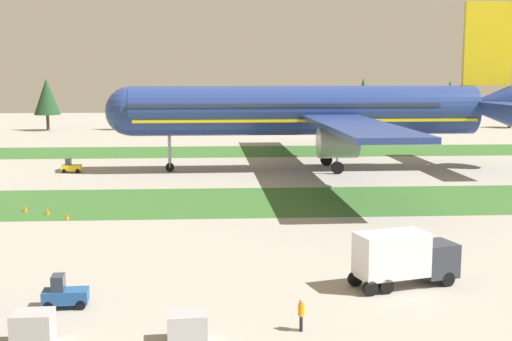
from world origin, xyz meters
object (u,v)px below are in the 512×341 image
baggage_tug (64,294)px  uld_container_2 (187,328)px  pushback_tractor (71,167)px  catering_truck (404,257)px  uld_container_0 (33,329)px  taxiway_marker_0 (25,209)px  taxiway_marker_1 (67,217)px  airliner (315,110)px  ground_crew_marshaller (301,313)px  taxiway_marker_2 (47,211)px

baggage_tug → uld_container_2: bearing=49.1°
uld_container_2 → baggage_tug: bearing=142.9°
pushback_tractor → catering_truck: bearing=30.7°
uld_container_0 → uld_container_2: (7.74, -0.12, -0.09)m
taxiway_marker_0 → taxiway_marker_1: taxiway_marker_0 is taller
airliner → ground_crew_marshaller: airliner is taller
baggage_tug → taxiway_marker_2: 27.39m
baggage_tug → taxiway_marker_0: 29.60m
pushback_tractor → taxiway_marker_0: size_ratio=4.23×
taxiway_marker_0 → taxiway_marker_2: bearing=-31.2°
taxiway_marker_1 → taxiway_marker_2: bearing=136.5°
pushback_tractor → uld_container_2: bearing=15.9°
taxiway_marker_0 → taxiway_marker_1: 6.14m
catering_truck → ground_crew_marshaller: catering_truck is taller
uld_container_2 → pushback_tractor: bearing=107.0°
airliner → taxiway_marker_0: airliner is taller
airliner → baggage_tug: 59.59m
taxiway_marker_2 → uld_container_0: bearing=-77.6°
pushback_tractor → taxiway_marker_0: 26.07m
airliner → taxiway_marker_1: bearing=136.6°
taxiway_marker_1 → baggage_tug: bearing=-78.3°
uld_container_0 → taxiway_marker_1: (-4.64, 29.62, -0.64)m
uld_container_2 → catering_truck: bearing=31.5°
baggage_tug → uld_container_0: baggage_tug is taller
uld_container_2 → taxiway_marker_2: size_ratio=3.08×
airliner → taxiway_marker_1: 41.97m
ground_crew_marshaller → uld_container_2: 6.13m
baggage_tug → taxiway_marker_0: (-9.86, 27.90, -0.50)m
pushback_tractor → taxiway_marker_1: size_ratio=5.64×
catering_truck → taxiway_marker_1: size_ratio=15.75×
catering_truck → uld_container_0: bearing=-84.9°
taxiway_marker_0 → pushback_tractor: bearing=92.0°
taxiway_marker_2 → uld_container_2: bearing=-65.3°
baggage_tug → taxiway_marker_2: size_ratio=4.12×
catering_truck → airliner: bearing=162.0°
ground_crew_marshaller → uld_container_0: bearing=101.7°
uld_container_0 → ground_crew_marshaller: bearing=4.5°
uld_container_0 → taxiway_marker_0: size_ratio=3.22×
pushback_tractor → ground_crew_marshaller: 63.14m
pushback_tractor → ground_crew_marshaller: bearing=21.5°
uld_container_2 → taxiway_marker_1: (-12.37, 29.73, -0.55)m
uld_container_2 → taxiway_marker_0: 37.66m
taxiway_marker_2 → taxiway_marker_0: bearing=148.8°
pushback_tractor → taxiway_marker_1: (5.78, -29.80, -0.58)m
baggage_tug → uld_container_2: baggage_tug is taller
taxiway_marker_0 → catering_truck: bearing=-39.3°
ground_crew_marshaller → uld_container_0: 13.79m
baggage_tug → catering_truck: size_ratio=0.37×
catering_truck → uld_container_2: bearing=-74.4°
pushback_tractor → uld_container_0: 60.32m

